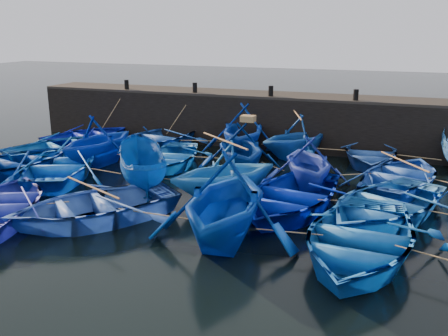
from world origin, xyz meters
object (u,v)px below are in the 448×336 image
(boat_8, at_px, (171,156))
(boat_13, at_px, (18,162))
(boat_0, at_px, (88,135))
(wooden_crate, at_px, (248,119))

(boat_8, relative_size, boat_13, 0.86)
(boat_0, xyz_separation_m, boat_13, (0.66, -5.64, 0.06))
(boat_0, bearing_deg, boat_8, -176.27)
(boat_0, bearing_deg, wooden_crate, -167.69)
(boat_0, distance_m, boat_8, 6.39)
(boat_8, xyz_separation_m, boat_13, (-5.27, -3.26, 0.08))
(boat_0, bearing_deg, boat_13, 122.25)
(boat_13, distance_m, wooden_crate, 9.50)
(boat_13, bearing_deg, boat_8, -134.53)
(boat_0, distance_m, wooden_crate, 9.76)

